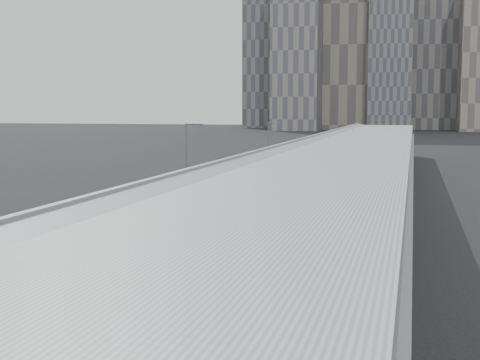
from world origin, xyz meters
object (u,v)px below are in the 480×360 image
(bus_7, at_px, (318,157))
(street_lamp_near, at_px, (188,160))
(bus_2, at_px, (196,220))
(bus_5, at_px, (285,172))
(street_lamp_far, at_px, (269,142))
(bus_4, at_px, (267,183))
(bus_3, at_px, (230,198))
(bus_6, at_px, (308,164))
(shipping_container, at_px, (288,154))
(bus_1, at_px, (119,255))
(suv, at_px, (308,152))

(bus_7, relative_size, street_lamp_near, 1.56)
(bus_2, xyz_separation_m, bus_5, (-0.84, 42.27, -0.09))
(bus_7, bearing_deg, street_lamp_far, -124.31)
(bus_2, relative_size, street_lamp_far, 1.74)
(bus_4, xyz_separation_m, bus_7, (0.42, 41.04, 0.22))
(bus_3, height_order, street_lamp_near, street_lamp_near)
(bus_3, relative_size, bus_5, 1.02)
(bus_5, xyz_separation_m, bus_7, (0.61, 28.33, 0.06))
(bus_4, xyz_separation_m, bus_6, (0.71, 27.55, 0.02))
(bus_3, xyz_separation_m, shipping_container, (-7.06, 69.35, -0.25))
(bus_1, distance_m, bus_3, 25.97)
(bus_5, bearing_deg, shipping_container, 104.11)
(bus_1, xyz_separation_m, bus_4, (0.21, 42.16, -0.05))
(bus_5, bearing_deg, bus_7, 92.88)
(bus_7, bearing_deg, shipping_container, 126.53)
(bus_1, distance_m, street_lamp_far, 74.62)
(bus_1, bearing_deg, bus_3, 89.84)
(bus_6, distance_m, street_lamp_far, 9.24)
(bus_5, height_order, street_lamp_near, street_lamp_near)
(suv, bearing_deg, bus_6, -97.06)
(bus_1, height_order, suv, bus_1)
(bus_7, bearing_deg, street_lamp_near, -92.46)
(bus_5, relative_size, suv, 2.37)
(suv, bearing_deg, bus_5, -100.27)
(bus_6, distance_m, bus_7, 13.50)
(bus_1, relative_size, bus_2, 0.88)
(bus_1, relative_size, shipping_container, 2.25)
(bus_4, xyz_separation_m, bus_5, (-0.20, 12.72, 0.16))
(bus_3, xyz_separation_m, bus_6, (0.97, 43.73, -0.18))
(bus_6, bearing_deg, suv, 93.74)
(bus_7, height_order, shipping_container, bus_7)
(bus_4, distance_m, street_lamp_far, 32.95)
(bus_4, xyz_separation_m, street_lamp_far, (-6.63, 32.11, 3.27))
(bus_2, xyz_separation_m, bus_3, (-0.91, 13.37, -0.05))
(bus_3, bearing_deg, bus_2, -88.31)
(bus_4, relative_size, bus_6, 0.99)
(bus_7, distance_m, suv, 27.42)
(bus_6, xyz_separation_m, street_lamp_near, (-6.40, -40.61, 3.68))
(bus_4, distance_m, bus_7, 41.05)
(bus_1, bearing_deg, street_lamp_far, 94.67)
(bus_6, bearing_deg, bus_2, -94.89)
(bus_3, relative_size, suv, 2.41)
(street_lamp_near, bearing_deg, bus_1, -79.33)
(bus_4, relative_size, bus_7, 0.88)
(street_lamp_far, bearing_deg, bus_7, 51.71)
(suv, bearing_deg, bus_2, -102.10)
(bus_4, height_order, bus_5, bus_5)
(bus_7, distance_m, street_lamp_far, 11.78)
(bus_4, xyz_separation_m, street_lamp_near, (-5.69, -13.06, 3.69))
(bus_5, bearing_deg, bus_1, -85.89)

